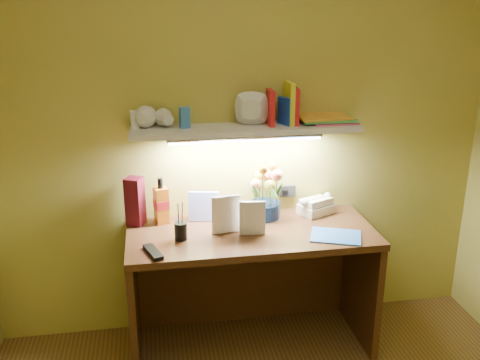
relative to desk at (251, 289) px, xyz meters
name	(u,v)px	position (x,y,z in m)	size (l,w,h in m)	color
desk	(251,289)	(0.00, 0.00, 0.00)	(1.40, 0.60, 0.75)	#361D0E
flower_bouquet	(265,191)	(0.11, 0.19, 0.54)	(0.21, 0.21, 0.33)	#081A3B
telephone	(316,204)	(0.44, 0.19, 0.43)	(0.19, 0.14, 0.11)	white
desk_clock	(324,203)	(0.51, 0.25, 0.41)	(0.08, 0.04, 0.08)	silver
whisky_bottle	(161,201)	(-0.50, 0.20, 0.51)	(0.07, 0.07, 0.28)	#BE5A10
whisky_box	(135,201)	(-0.64, 0.21, 0.52)	(0.09, 0.09, 0.28)	#510C1A
pen_cup	(181,225)	(-0.40, -0.04, 0.46)	(0.07, 0.07, 0.17)	black
art_card	(204,206)	(-0.25, 0.20, 0.46)	(0.18, 0.04, 0.18)	silver
tv_remote	(153,252)	(-0.55, -0.20, 0.39)	(0.05, 0.18, 0.02)	black
blue_folder	(336,236)	(0.44, -0.15, 0.38)	(0.27, 0.20, 0.01)	blue
desk_book_a	(212,216)	(-0.23, -0.01, 0.49)	(0.17, 0.02, 0.22)	white
desk_book_b	(239,218)	(-0.08, -0.04, 0.47)	(0.15, 0.02, 0.20)	silver
wall_shelf	(250,122)	(0.02, 0.18, 0.96)	(1.31, 0.29, 0.27)	silver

